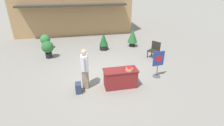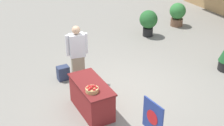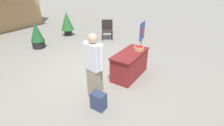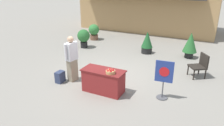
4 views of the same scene
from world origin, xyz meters
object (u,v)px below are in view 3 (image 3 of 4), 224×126
(person_visitor, at_px, (94,67))
(potted_plant_far_left, at_px, (37,35))
(apple_basket, at_px, (139,48))
(patio_chair, at_px, (107,29))
(potted_plant_near_right, at_px, (67,22))
(display_table, at_px, (130,64))
(backpack, at_px, (99,101))
(poster_board, at_px, (142,37))

(person_visitor, xyz_separation_m, potted_plant_far_left, (1.49, 4.30, -0.30))
(apple_basket, xyz_separation_m, person_visitor, (-1.78, 0.38, 0.02))
(patio_chair, xyz_separation_m, potted_plant_near_right, (-0.68, 2.10, 0.20))
(display_table, bearing_deg, person_visitor, 170.25)
(backpack, height_order, potted_plant_near_right, potted_plant_near_right)
(person_visitor, xyz_separation_m, patio_chair, (4.22, 2.46, -0.37))
(poster_board, relative_size, patio_chair, 1.38)
(display_table, bearing_deg, potted_plant_near_right, 66.51)
(poster_board, bearing_deg, display_table, -82.73)
(apple_basket, xyz_separation_m, patio_chair, (2.43, 2.83, -0.35))
(potted_plant_far_left, bearing_deg, potted_plant_near_right, 7.03)
(apple_basket, relative_size, poster_board, 0.23)
(poster_board, bearing_deg, patio_chair, 152.70)
(display_table, distance_m, potted_plant_near_right, 5.25)
(backpack, bearing_deg, person_visitor, 46.87)
(potted_plant_near_right, bearing_deg, patio_chair, -72.01)
(apple_basket, relative_size, backpack, 0.71)
(person_visitor, xyz_separation_m, potted_plant_near_right, (3.54, 4.56, -0.17))
(person_visitor, bearing_deg, apple_basket, -2.13)
(potted_plant_far_left, bearing_deg, person_visitor, -109.06)
(display_table, distance_m, potted_plant_far_left, 4.56)
(backpack, distance_m, potted_plant_near_right, 6.26)
(apple_basket, distance_m, backpack, 2.21)
(display_table, distance_m, backpack, 1.79)
(poster_board, height_order, potted_plant_near_right, poster_board)
(backpack, xyz_separation_m, patio_chair, (4.55, 2.81, 0.30))
(backpack, bearing_deg, poster_board, 8.63)
(patio_chair, relative_size, potted_plant_near_right, 0.75)
(person_visitor, height_order, patio_chair, person_visitor)
(poster_board, bearing_deg, person_visitor, -92.71)
(potted_plant_near_right, bearing_deg, poster_board, -92.41)
(patio_chair, height_order, potted_plant_far_left, potted_plant_far_left)
(poster_board, distance_m, potted_plant_far_left, 4.50)
(apple_basket, bearing_deg, person_visitor, 168.13)
(display_table, height_order, person_visitor, person_visitor)
(apple_basket, relative_size, person_visitor, 0.17)
(apple_basket, xyz_separation_m, backpack, (-2.11, 0.03, -0.65))
(apple_basket, xyz_separation_m, potted_plant_far_left, (-0.30, 4.68, -0.28))
(display_table, height_order, patio_chair, patio_chair)
(person_visitor, distance_m, potted_plant_near_right, 5.77)
(apple_basket, relative_size, patio_chair, 0.32)
(backpack, xyz_separation_m, poster_board, (3.68, 0.56, 0.48))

